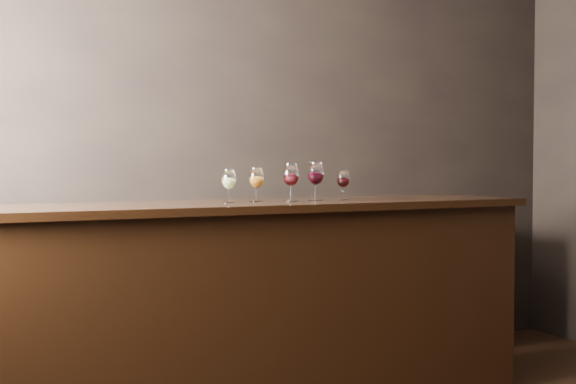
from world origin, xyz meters
name	(u,v)px	position (x,y,z in m)	size (l,w,h in m)	color
room_shell	(387,49)	(-0.23, 0.11, 1.81)	(5.02, 4.52, 2.81)	black
bar_counter	(251,310)	(-0.35, 1.28, 0.55)	(3.12, 0.68, 1.09)	black
bar_top	(251,206)	(-0.35, 1.28, 1.11)	(3.22, 0.75, 0.04)	black
back_bar_shelf	(332,293)	(0.56, 2.03, 0.46)	(2.56, 0.40, 0.92)	black
glass_white	(229,180)	(-0.48, 1.26, 1.25)	(0.08, 0.08, 0.18)	white
glass_amber	(257,178)	(-0.30, 1.31, 1.26)	(0.08, 0.08, 0.19)	white
glass_red_a	(291,176)	(-0.13, 1.24, 1.27)	(0.09, 0.09, 0.21)	white
glass_red_b	(316,174)	(0.04, 1.28, 1.28)	(0.09, 0.09, 0.22)	white
glass_red_c	(343,179)	(0.22, 1.28, 1.25)	(0.07, 0.07, 0.17)	white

